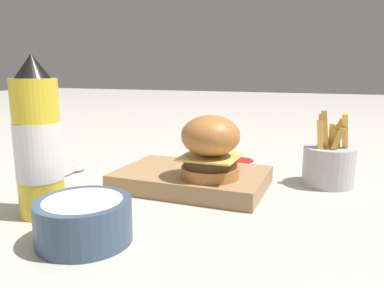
% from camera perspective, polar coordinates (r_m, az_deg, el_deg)
% --- Properties ---
extents(ground_plane, '(6.00, 6.00, 0.00)m').
position_cam_1_polar(ground_plane, '(0.76, -2.45, -5.01)').
color(ground_plane, '#B7B2A8').
extents(serving_board, '(0.27, 0.18, 0.03)m').
position_cam_1_polar(serving_board, '(0.69, 0.00, -5.34)').
color(serving_board, '#A37A51').
rests_on(serving_board, ground_plane).
extents(burger, '(0.10, 0.10, 0.11)m').
position_cam_1_polar(burger, '(0.63, 2.82, -0.36)').
color(burger, '#AD6B33').
rests_on(burger, serving_board).
extents(ketchup_bottle, '(0.07, 0.07, 0.24)m').
position_cam_1_polar(ketchup_bottle, '(0.59, -22.39, -0.07)').
color(ketchup_bottle, yellow).
rests_on(ketchup_bottle, ground_plane).
extents(fries_basket, '(0.09, 0.09, 0.14)m').
position_cam_1_polar(fries_basket, '(0.75, 20.13, -2.80)').
color(fries_basket, '#B7B7BC').
rests_on(fries_basket, ground_plane).
extents(side_bowl, '(0.12, 0.12, 0.05)m').
position_cam_1_polar(side_bowl, '(0.50, -16.15, -10.98)').
color(side_bowl, '#384C66').
rests_on(side_bowl, ground_plane).
extents(spoon, '(0.04, 0.16, 0.01)m').
position_cam_1_polar(spoon, '(0.81, -18.08, -4.12)').
color(spoon, silver).
rests_on(spoon, ground_plane).
extents(ketchup_puddle, '(0.07, 0.07, 0.00)m').
position_cam_1_polar(ketchup_puddle, '(0.90, 7.24, -2.45)').
color(ketchup_puddle, '#B21E14').
rests_on(ketchup_puddle, ground_plane).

